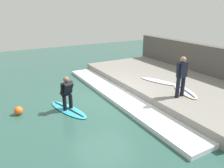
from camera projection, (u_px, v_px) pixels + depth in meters
name	position (u px, v px, depth m)	size (l,w,h in m)	color
ground_plane	(104.00, 101.00, 9.15)	(28.00, 28.00, 0.00)	#2D564C
concrete_ledge	(167.00, 83.00, 10.70)	(4.40, 9.42, 0.43)	gray
back_wall	(203.00, 63.00, 11.59)	(0.50, 9.89, 1.89)	#544F49
wave_foam_crest	(119.00, 96.00, 9.47)	(1.10, 8.95, 0.16)	silver
surfboard_riding	(68.00, 109.00, 8.35)	(1.17, 2.18, 0.07)	#2DADD1
surfer_riding	(67.00, 91.00, 8.10)	(0.49, 0.52, 1.29)	black
surfer_waiting_near	(182.00, 75.00, 8.23)	(0.54, 0.28, 1.59)	black
surfboard_waiting_near	(185.00, 91.00, 8.96)	(1.04, 1.71, 0.07)	beige
surfboard_spare	(159.00, 81.00, 10.20)	(1.13, 1.92, 0.06)	silver
marker_buoy	(18.00, 111.00, 7.98)	(0.32, 0.32, 0.32)	orange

